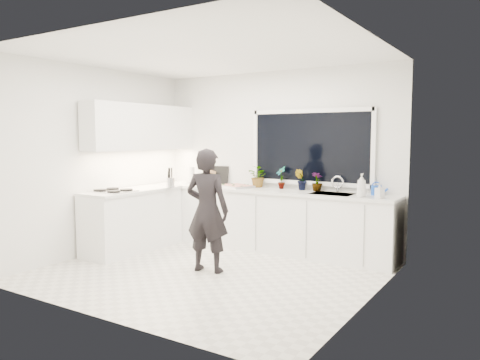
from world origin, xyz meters
The scene contains 25 objects.
floor centered at (0.00, 0.00, -0.01)m, with size 4.00×3.50×0.02m, color beige.
wall_back centered at (0.00, 1.76, 1.35)m, with size 4.00×0.02×2.70m, color white.
wall_left centered at (-2.01, 0.00, 1.35)m, with size 0.02×3.50×2.70m, color white.
wall_right centered at (2.01, 0.00, 1.35)m, with size 0.02×3.50×2.70m, color white.
ceiling centered at (0.00, 0.00, 2.71)m, with size 4.00×3.50×0.02m, color white.
window centered at (0.60, 1.73, 1.55)m, with size 1.80×0.02×1.00m, color black.
base_cabinets_back centered at (0.00, 1.45, 0.44)m, with size 3.92×0.58×0.88m, color white.
base_cabinets_left centered at (-1.67, 0.35, 0.44)m, with size 0.58×1.60×0.88m, color white.
countertop_back centered at (0.00, 1.44, 0.90)m, with size 3.94×0.62×0.04m, color silver.
countertop_left centered at (-1.67, 0.35, 0.90)m, with size 0.62×1.60×0.04m, color silver.
upper_cabinets centered at (-1.79, 0.70, 1.85)m, with size 0.34×2.10×0.70m, color white.
sink centered at (1.05, 1.45, 0.87)m, with size 0.58×0.42×0.14m, color silver.
faucet centered at (1.05, 1.65, 1.03)m, with size 0.03×0.03×0.22m, color silver.
stovetop centered at (-1.69, 0.00, 0.94)m, with size 0.56×0.48×0.03m, color black.
person centered at (-0.06, 0.04, 0.78)m, with size 0.57×0.37×1.56m, color black.
pizza_tray centered at (-0.51, 1.42, 0.94)m, with size 0.50×0.37×0.03m, color silver.
pizza centered at (-0.51, 1.42, 0.95)m, with size 0.46×0.33×0.01m, color #B23517.
watering_can centered at (1.61, 1.61, 0.98)m, with size 0.14×0.14×0.13m, color blue.
paper_towel_roll centered at (-1.49, 1.55, 1.05)m, with size 0.11×0.11×0.26m, color silver.
knife_block centered at (-1.13, 1.59, 1.03)m, with size 0.13×0.10×0.22m, color #A47D4C.
utensil_crock centered at (-1.31, 0.80, 1.00)m, with size 0.13×0.13×0.16m, color #B7B7BC.
picture_frame_large centered at (-1.20, 1.69, 1.06)m, with size 0.22×0.02×0.28m, color black.
picture_frame_small centered at (-0.97, 1.69, 1.07)m, with size 0.25×0.02×0.30m, color black.
herb_plants centered at (0.08, 1.61, 1.08)m, with size 1.23×0.33×0.34m.
soap_bottles centered at (1.57, 1.30, 1.06)m, with size 0.36×0.12×0.31m.
Camera 1 is at (3.39, -4.65, 1.71)m, focal length 35.00 mm.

